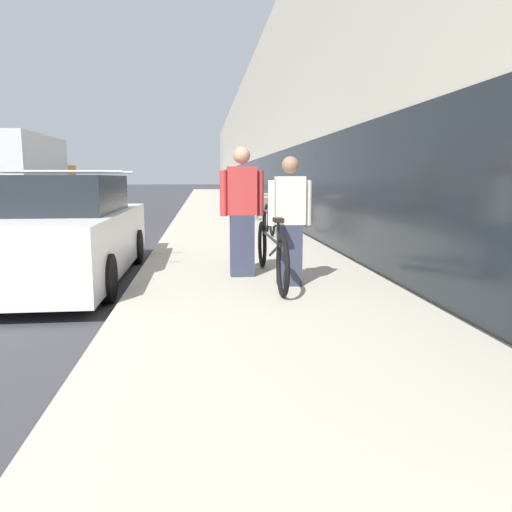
% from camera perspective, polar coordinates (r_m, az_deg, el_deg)
% --- Properties ---
extents(sidewalk_slab, '(3.39, 70.00, 0.15)m').
position_cam_1_polar(sidewalk_slab, '(25.09, -4.44, 5.64)').
color(sidewalk_slab, '#B2AA99').
rests_on(sidewalk_slab, ground).
extents(storefront_facade, '(10.01, 70.00, 7.22)m').
position_cam_1_polar(storefront_facade, '(33.94, 6.76, 12.42)').
color(storefront_facade, beige).
rests_on(storefront_facade, ground).
extents(tandem_bicycle, '(0.52, 2.67, 0.89)m').
position_cam_1_polar(tandem_bicycle, '(6.64, 1.73, 0.47)').
color(tandem_bicycle, black).
rests_on(tandem_bicycle, sidewalk_slab).
extents(person_rider, '(0.55, 0.22, 1.62)m').
position_cam_1_polar(person_rider, '(6.28, 3.87, 3.95)').
color(person_rider, '#33384C').
rests_on(person_rider, sidewalk_slab).
extents(person_bystander, '(0.60, 0.24, 1.77)m').
position_cam_1_polar(person_bystander, '(6.88, -1.62, 5.05)').
color(person_bystander, '#33384C').
rests_on(person_bystander, sidewalk_slab).
extents(bike_rack_hoop, '(0.05, 0.60, 0.84)m').
position_cam_1_polar(bike_rack_hoop, '(10.61, 3.02, 4.37)').
color(bike_rack_hoop, '#4C4C51').
rests_on(bike_rack_hoop, sidewalk_slab).
extents(cruiser_bike_nearest, '(0.52, 1.69, 0.89)m').
position_cam_1_polar(cruiser_bike_nearest, '(12.17, 1.53, 4.31)').
color(cruiser_bike_nearest, black).
rests_on(cruiser_bike_nearest, sidewalk_slab).
extents(cruiser_bike_middle, '(0.52, 1.71, 0.89)m').
position_cam_1_polar(cruiser_bike_middle, '(14.40, 1.92, 5.03)').
color(cruiser_bike_middle, black).
rests_on(cruiser_bike_middle, sidewalk_slab).
extents(cruiser_bike_farthest, '(0.52, 1.72, 0.83)m').
position_cam_1_polar(cruiser_bike_farthest, '(16.53, -0.53, 5.46)').
color(cruiser_bike_farthest, black).
rests_on(cruiser_bike_farthest, sidewalk_slab).
extents(parked_sedan_curbside, '(1.95, 4.72, 1.61)m').
position_cam_1_polar(parked_sedan_curbside, '(7.82, -21.30, 2.49)').
color(parked_sedan_curbside, white).
rests_on(parked_sedan_curbside, ground).
extents(moving_truck, '(2.43, 7.06, 3.03)m').
position_cam_1_polar(moving_truck, '(20.95, -25.21, 8.15)').
color(moving_truck, orange).
rests_on(moving_truck, ground).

